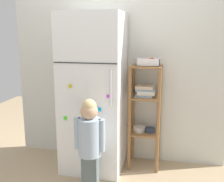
# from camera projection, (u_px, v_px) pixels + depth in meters

# --- Properties ---
(ground_plane) EXTENTS (6.00, 6.00, 0.00)m
(ground_plane) POSITION_uv_depth(u_px,v_px,m) (111.00, 168.00, 3.10)
(ground_plane) COLOR tan
(kitchen_wall_back) EXTENTS (2.53, 0.03, 2.23)m
(kitchen_wall_back) POSITION_uv_depth(u_px,v_px,m) (118.00, 68.00, 3.19)
(kitchen_wall_back) COLOR silver
(kitchen_wall_back) RESTS_ON ground
(refrigerator) EXTENTS (0.66, 0.61, 1.73)m
(refrigerator) POSITION_uv_depth(u_px,v_px,m) (93.00, 93.00, 2.98)
(refrigerator) COLOR white
(refrigerator) RESTS_ON ground
(child_standing) EXTENTS (0.30, 0.22, 0.93)m
(child_standing) POSITION_uv_depth(u_px,v_px,m) (90.00, 137.00, 2.54)
(child_standing) COLOR #526164
(child_standing) RESTS_ON ground
(pantry_shelf_unit) EXTENTS (0.35, 0.31, 1.17)m
(pantry_shelf_unit) POSITION_uv_depth(u_px,v_px,m) (145.00, 107.00, 3.03)
(pantry_shelf_unit) COLOR olive
(pantry_shelf_unit) RESTS_ON ground
(fruit_bin) EXTENTS (0.25, 0.17, 0.09)m
(fruit_bin) POSITION_uv_depth(u_px,v_px,m) (149.00, 62.00, 2.91)
(fruit_bin) COLOR white
(fruit_bin) RESTS_ON pantry_shelf_unit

